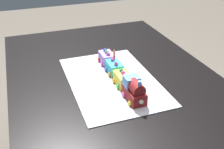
{
  "coord_description": "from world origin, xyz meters",
  "views": [
    {
      "loc": [
        -1.13,
        0.4,
        1.42
      ],
      "look_at": [
        -0.06,
        0.02,
        0.77
      ],
      "focal_mm": 44.06,
      "sensor_mm": 36.0,
      "label": 1
    }
  ],
  "objects_px": {
    "dining_table": "(112,92)",
    "cake_car_hopper_turquoise": "(114,68)",
    "cake_car_gondola_lavender": "(107,58)",
    "cake_car_flatbed_lemon": "(123,79)",
    "birthday_candle": "(114,54)",
    "cake_locomotive": "(134,90)"
  },
  "relations": [
    {
      "from": "dining_table",
      "to": "cake_locomotive",
      "type": "relative_size",
      "value": 10.0
    },
    {
      "from": "dining_table",
      "to": "cake_locomotive",
      "type": "height_order",
      "value": "cake_locomotive"
    },
    {
      "from": "cake_car_flatbed_lemon",
      "to": "cake_car_hopper_turquoise",
      "type": "xyz_separation_m",
      "value": [
        0.12,
        0.0,
        -0.0
      ]
    },
    {
      "from": "cake_locomotive",
      "to": "dining_table",
      "type": "bearing_deg",
      "value": 2.69
    },
    {
      "from": "cake_car_gondola_lavender",
      "to": "birthday_candle",
      "type": "relative_size",
      "value": 1.69
    },
    {
      "from": "cake_car_hopper_turquoise",
      "to": "cake_car_gondola_lavender",
      "type": "distance_m",
      "value": 0.12
    },
    {
      "from": "dining_table",
      "to": "cake_car_hopper_turquoise",
      "type": "xyz_separation_m",
      "value": [
        -0.0,
        -0.01,
        0.14
      ]
    },
    {
      "from": "cake_car_flatbed_lemon",
      "to": "cake_car_gondola_lavender",
      "type": "height_order",
      "value": "same"
    },
    {
      "from": "dining_table",
      "to": "cake_car_hopper_turquoise",
      "type": "height_order",
      "value": "cake_car_hopper_turquoise"
    },
    {
      "from": "cake_car_hopper_turquoise",
      "to": "cake_car_gondola_lavender",
      "type": "height_order",
      "value": "same"
    },
    {
      "from": "cake_car_hopper_turquoise",
      "to": "cake_car_gondola_lavender",
      "type": "relative_size",
      "value": 1.0
    },
    {
      "from": "cake_locomotive",
      "to": "cake_car_hopper_turquoise",
      "type": "bearing_deg",
      "value": -0.0
    },
    {
      "from": "dining_table",
      "to": "cake_car_hopper_turquoise",
      "type": "distance_m",
      "value": 0.14
    },
    {
      "from": "birthday_candle",
      "to": "cake_locomotive",
      "type": "bearing_deg",
      "value": 180.0
    },
    {
      "from": "dining_table",
      "to": "cake_car_gondola_lavender",
      "type": "distance_m",
      "value": 0.18
    },
    {
      "from": "dining_table",
      "to": "cake_car_hopper_turquoise",
      "type": "relative_size",
      "value": 14.0
    },
    {
      "from": "cake_locomotive",
      "to": "cake_car_hopper_turquoise",
      "type": "distance_m",
      "value": 0.25
    },
    {
      "from": "cake_car_flatbed_lemon",
      "to": "birthday_candle",
      "type": "relative_size",
      "value": 1.69
    },
    {
      "from": "dining_table",
      "to": "birthday_candle",
      "type": "bearing_deg",
      "value": -69.7
    },
    {
      "from": "cake_locomotive",
      "to": "cake_car_flatbed_lemon",
      "type": "xyz_separation_m",
      "value": [
        0.13,
        -0.0,
        -0.02
      ]
    },
    {
      "from": "cake_car_flatbed_lemon",
      "to": "birthday_candle",
      "type": "height_order",
      "value": "birthday_candle"
    },
    {
      "from": "cake_locomotive",
      "to": "cake_car_flatbed_lemon",
      "type": "height_order",
      "value": "cake_locomotive"
    }
  ]
}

